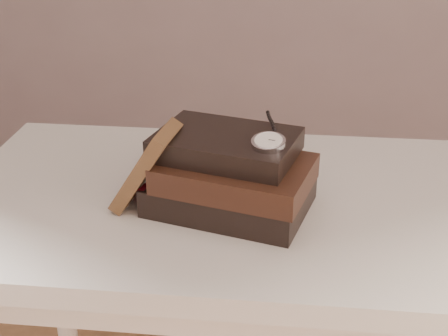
# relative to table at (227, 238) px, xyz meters

# --- Properties ---
(table) EXTENTS (1.00, 0.60, 0.75)m
(table) POSITION_rel_table_xyz_m (0.00, 0.00, 0.00)
(table) COLOR beige
(table) RESTS_ON ground
(book_stack) EXTENTS (0.30, 0.25, 0.13)m
(book_stack) POSITION_rel_table_xyz_m (0.01, -0.04, 0.15)
(book_stack) COLOR black
(book_stack) RESTS_ON table
(journal) EXTENTS (0.12, 0.11, 0.15)m
(journal) POSITION_rel_table_xyz_m (-0.13, -0.05, 0.17)
(journal) COLOR #402918
(journal) RESTS_ON table
(pocket_watch) EXTENTS (0.07, 0.16, 0.02)m
(pocket_watch) POSITION_rel_table_xyz_m (0.07, -0.07, 0.23)
(pocket_watch) COLOR silver
(pocket_watch) RESTS_ON book_stack
(eyeglasses) EXTENTS (0.14, 0.15, 0.05)m
(eyeglasses) POSITION_rel_table_xyz_m (-0.06, 0.07, 0.17)
(eyeglasses) COLOR silver
(eyeglasses) RESTS_ON book_stack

